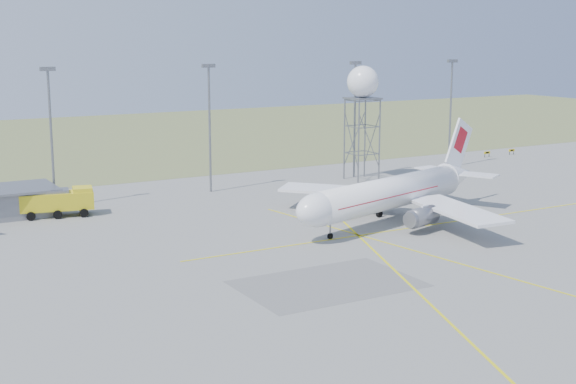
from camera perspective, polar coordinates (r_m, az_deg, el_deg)
grass_strip at (r=202.40m, az=-11.57°, el=3.77°), size 400.00×120.00×0.03m
mast_a at (r=120.79m, az=-16.52°, el=4.53°), size 2.20×0.50×20.50m
mast_b at (r=128.76m, az=-5.60°, el=5.31°), size 2.20×0.50×20.50m
mast_c at (r=142.45m, az=4.78°, el=5.87°), size 2.20×0.50×20.50m
mast_d at (r=155.92m, az=11.50°, el=6.13°), size 2.20×0.50×20.50m
taxi_sign_near at (r=172.03m, az=13.97°, el=2.72°), size 1.60×0.17×1.20m
taxi_sign_far at (r=176.90m, az=15.62°, el=2.86°), size 1.60×0.17×1.20m
airliner_main at (r=108.57m, az=7.34°, el=-0.11°), size 37.57×35.60×13.00m
radar_tower at (r=139.95m, az=5.30°, el=5.38°), size 5.48×5.48×19.83m
fire_truck at (r=116.29m, az=-15.97°, el=-0.75°), size 10.41×5.67×3.97m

